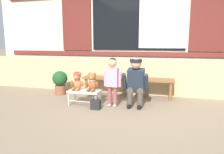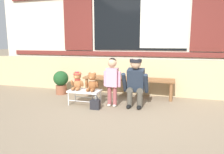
{
  "view_description": "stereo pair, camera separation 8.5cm",
  "coord_description": "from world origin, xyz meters",
  "px_view_note": "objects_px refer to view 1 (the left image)",
  "views": [
    {
      "loc": [
        0.78,
        -3.54,
        1.24
      ],
      "look_at": [
        -0.3,
        0.45,
        0.55
      ],
      "focal_mm": 32.85,
      "sensor_mm": 36.0,
      "label": 1
    },
    {
      "loc": [
        0.86,
        -3.51,
        1.24
      ],
      "look_at": [
        -0.3,
        0.45,
        0.55
      ],
      "focal_mm": 32.85,
      "sensor_mm": 36.0,
      "label": 2
    }
  ],
  "objects_px": {
    "child_standing": "(112,77)",
    "potted_plant": "(60,81)",
    "teddy_bear_with_hat": "(77,81)",
    "wooden_bench_long": "(127,81)",
    "teddy_bear_plain": "(92,83)",
    "handbag_on_ground": "(96,104)",
    "adult_crouching": "(136,82)",
    "small_display_bench": "(85,92)"
  },
  "relations": [
    {
      "from": "child_standing",
      "to": "potted_plant",
      "type": "xyz_separation_m",
      "value": [
        -1.47,
        0.59,
        -0.27
      ]
    },
    {
      "from": "teddy_bear_with_hat",
      "to": "potted_plant",
      "type": "xyz_separation_m",
      "value": [
        -0.74,
        0.63,
        -0.15
      ]
    },
    {
      "from": "wooden_bench_long",
      "to": "teddy_bear_plain",
      "type": "bearing_deg",
      "value": -122.34
    },
    {
      "from": "teddy_bear_with_hat",
      "to": "potted_plant",
      "type": "relative_size",
      "value": 0.64
    },
    {
      "from": "child_standing",
      "to": "handbag_on_ground",
      "type": "distance_m",
      "value": 0.62
    },
    {
      "from": "adult_crouching",
      "to": "handbag_on_ground",
      "type": "bearing_deg",
      "value": -149.65
    },
    {
      "from": "child_standing",
      "to": "adult_crouching",
      "type": "relative_size",
      "value": 1.01
    },
    {
      "from": "handbag_on_ground",
      "to": "teddy_bear_plain",
      "type": "bearing_deg",
      "value": 123.48
    },
    {
      "from": "teddy_bear_plain",
      "to": "wooden_bench_long",
      "type": "bearing_deg",
      "value": 57.66
    },
    {
      "from": "small_display_bench",
      "to": "handbag_on_ground",
      "type": "relative_size",
      "value": 2.35
    },
    {
      "from": "small_display_bench",
      "to": "child_standing",
      "type": "xyz_separation_m",
      "value": [
        0.57,
        0.04,
        0.33
      ]
    },
    {
      "from": "potted_plant",
      "to": "wooden_bench_long",
      "type": "bearing_deg",
      "value": 8.02
    },
    {
      "from": "small_display_bench",
      "to": "teddy_bear_plain",
      "type": "relative_size",
      "value": 1.76
    },
    {
      "from": "teddy_bear_with_hat",
      "to": "wooden_bench_long",
      "type": "bearing_deg",
      "value": 44.82
    },
    {
      "from": "teddy_bear_with_hat",
      "to": "small_display_bench",
      "type": "bearing_deg",
      "value": -0.77
    },
    {
      "from": "handbag_on_ground",
      "to": "wooden_bench_long",
      "type": "bearing_deg",
      "value": 70.05
    },
    {
      "from": "teddy_bear_plain",
      "to": "handbag_on_ground",
      "type": "distance_m",
      "value": 0.46
    },
    {
      "from": "teddy_bear_plain",
      "to": "adult_crouching",
      "type": "height_order",
      "value": "adult_crouching"
    },
    {
      "from": "wooden_bench_long",
      "to": "potted_plant",
      "type": "height_order",
      "value": "potted_plant"
    },
    {
      "from": "teddy_bear_with_hat",
      "to": "handbag_on_ground",
      "type": "bearing_deg",
      "value": -25.83
    },
    {
      "from": "handbag_on_ground",
      "to": "small_display_bench",
      "type": "bearing_deg",
      "value": 143.98
    },
    {
      "from": "teddy_bear_plain",
      "to": "teddy_bear_with_hat",
      "type": "bearing_deg",
      "value": 179.87
    },
    {
      "from": "teddy_bear_plain",
      "to": "child_standing",
      "type": "bearing_deg",
      "value": 5.77
    },
    {
      "from": "potted_plant",
      "to": "adult_crouching",
      "type": "bearing_deg",
      "value": -13.17
    },
    {
      "from": "teddy_bear_with_hat",
      "to": "teddy_bear_plain",
      "type": "bearing_deg",
      "value": -0.13
    },
    {
      "from": "wooden_bench_long",
      "to": "adult_crouching",
      "type": "xyz_separation_m",
      "value": [
        0.31,
        -0.68,
        0.11
      ]
    },
    {
      "from": "wooden_bench_long",
      "to": "adult_crouching",
      "type": "distance_m",
      "value": 0.75
    },
    {
      "from": "teddy_bear_plain",
      "to": "child_standing",
      "type": "xyz_separation_m",
      "value": [
        0.41,
        0.04,
        0.13
      ]
    },
    {
      "from": "wooden_bench_long",
      "to": "teddy_bear_plain",
      "type": "relative_size",
      "value": 5.78
    },
    {
      "from": "wooden_bench_long",
      "to": "handbag_on_ground",
      "type": "height_order",
      "value": "wooden_bench_long"
    },
    {
      "from": "teddy_bear_plain",
      "to": "adult_crouching",
      "type": "distance_m",
      "value": 0.87
    },
    {
      "from": "child_standing",
      "to": "adult_crouching",
      "type": "xyz_separation_m",
      "value": [
        0.45,
        0.14,
        -0.11
      ]
    },
    {
      "from": "small_display_bench",
      "to": "adult_crouching",
      "type": "xyz_separation_m",
      "value": [
        1.01,
        0.19,
        0.21
      ]
    },
    {
      "from": "child_standing",
      "to": "wooden_bench_long",
      "type": "bearing_deg",
      "value": 80.43
    },
    {
      "from": "teddy_bear_with_hat",
      "to": "teddy_bear_plain",
      "type": "height_order",
      "value": "same"
    },
    {
      "from": "adult_crouching",
      "to": "child_standing",
      "type": "bearing_deg",
      "value": -162.16
    },
    {
      "from": "teddy_bear_plain",
      "to": "potted_plant",
      "type": "xyz_separation_m",
      "value": [
        -1.06,
        0.63,
        -0.14
      ]
    },
    {
      "from": "wooden_bench_long",
      "to": "adult_crouching",
      "type": "relative_size",
      "value": 2.21
    },
    {
      "from": "handbag_on_ground",
      "to": "potted_plant",
      "type": "relative_size",
      "value": 0.48
    },
    {
      "from": "wooden_bench_long",
      "to": "teddy_bear_with_hat",
      "type": "height_order",
      "value": "teddy_bear_with_hat"
    },
    {
      "from": "wooden_bench_long",
      "to": "teddy_bear_with_hat",
      "type": "bearing_deg",
      "value": -135.18
    },
    {
      "from": "potted_plant",
      "to": "child_standing",
      "type": "bearing_deg",
      "value": -21.94
    }
  ]
}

